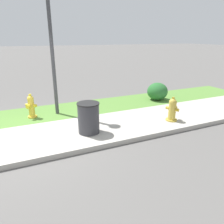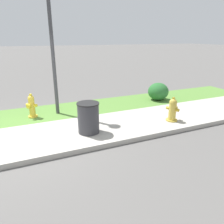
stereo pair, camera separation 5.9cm
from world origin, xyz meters
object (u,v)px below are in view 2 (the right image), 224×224
trash_bin (88,118)px  fire_hydrant_mid_block (173,110)px  fire_hydrant_by_grass_verge (32,106)px  street_lamp (50,21)px  shrub_bush_far_verge (158,91)px

trash_bin → fire_hydrant_mid_block: bearing=-4.5°
fire_hydrant_mid_block → fire_hydrant_by_grass_verge: 4.25m
fire_hydrant_by_grass_verge → street_lamp: bearing=-134.8°
fire_hydrant_mid_block → trash_bin: bearing=-118.6°
street_lamp → fire_hydrant_by_grass_verge: bearing=-175.2°
street_lamp → trash_bin: bearing=-76.3°
fire_hydrant_mid_block → fire_hydrant_by_grass_verge: size_ratio=0.98×
street_lamp → fire_hydrant_mid_block: bearing=-34.8°
street_lamp → trash_bin: 3.07m
street_lamp → trash_bin: (0.45, -1.86, -2.40)m
street_lamp → shrub_bush_far_verge: (3.93, 0.02, -2.46)m
fire_hydrant_mid_block → street_lamp: bearing=-148.8°
fire_hydrant_mid_block → street_lamp: street_lamp is taller
fire_hydrant_mid_block → fire_hydrant_by_grass_verge: fire_hydrant_by_grass_verge is taller
shrub_bush_far_verge → fire_hydrant_mid_block: bearing=-114.8°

